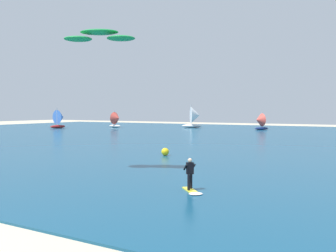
# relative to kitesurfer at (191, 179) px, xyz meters

# --- Properties ---
(ocean) EXTENTS (160.00, 90.00, 0.10)m
(ocean) POSITION_rel_kitesurfer_xyz_m (-3.59, 36.98, -0.65)
(ocean) COLOR navy
(ocean) RESTS_ON ground
(kitesurfer) EXTENTS (1.76, 1.81, 1.67)m
(kitesurfer) POSITION_rel_kitesurfer_xyz_m (0.00, 0.00, 0.00)
(kitesurfer) COLOR yellow
(kitesurfer) RESTS_ON ocean
(kite) EXTENTS (4.94, 3.39, 0.72)m
(kite) POSITION_rel_kitesurfer_xyz_m (-7.81, 2.25, 8.41)
(kite) COLOR #198C3F
(sailboat_anchored_offshore) EXTENTS (3.52, 4.09, 4.67)m
(sailboat_anchored_offshore) POSITION_rel_kitesurfer_xyz_m (-54.68, 44.21, 1.54)
(sailboat_anchored_offshore) COLOR maroon
(sailboat_anchored_offshore) RESTS_ON ocean
(sailboat_mid_left) EXTENTS (4.96, 4.58, 5.51)m
(sailboat_mid_left) POSITION_rel_kitesurfer_xyz_m (-28.43, 60.60, 1.92)
(sailboat_mid_left) COLOR silver
(sailboat_mid_left) RESTS_ON ocean
(sailboat_near_shore) EXTENTS (3.34, 3.44, 3.85)m
(sailboat_near_shore) POSITION_rel_kitesurfer_xyz_m (-12.86, 59.30, 1.16)
(sailboat_near_shore) COLOR navy
(sailboat_near_shore) RESTS_ON ocean
(sailboat_outermost) EXTENTS (3.54, 3.02, 4.10)m
(sailboat_outermost) POSITION_rel_kitesurfer_xyz_m (-45.32, 53.04, 1.28)
(sailboat_outermost) COLOR silver
(sailboat_outermost) RESTS_ON ocean
(marker_buoy) EXTENTS (0.70, 0.70, 0.70)m
(marker_buoy) POSITION_rel_kitesurfer_xyz_m (-8.46, 12.08, -0.25)
(marker_buoy) COLOR yellow
(marker_buoy) RESTS_ON ocean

